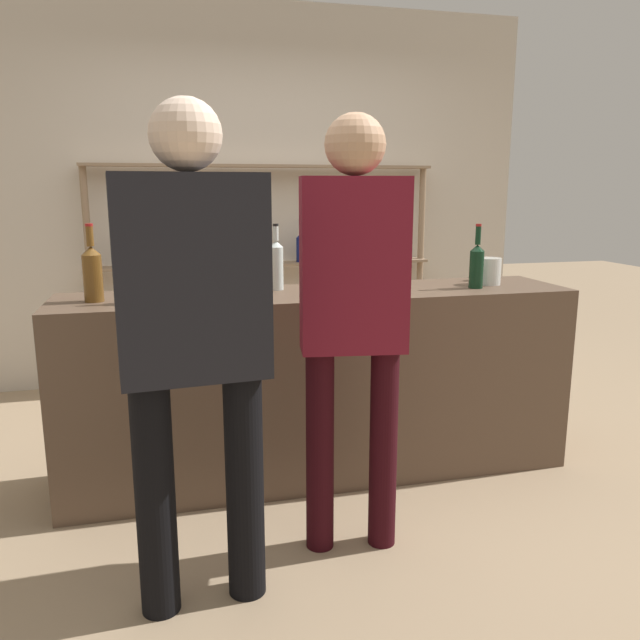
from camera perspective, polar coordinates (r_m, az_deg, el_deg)
The scene contains 15 objects.
ground_plane at distance 3.40m, azimuth 0.00°, elevation -13.54°, with size 16.00×16.00×0.00m, color #9E8466.
bar_counter at distance 3.23m, azimuth 0.00°, elevation -5.84°, with size 2.57×0.56×0.96m, color brown.
back_wall at distance 4.92m, azimuth -5.44°, elevation 11.15°, with size 4.17×0.12×2.80m, color beige.
back_shelf at distance 4.75m, azimuth -5.10°, elevation 7.66°, with size 2.58×0.18×1.63m.
counter_bottle_0 at distance 3.01m, azimuth -20.09°, elevation 4.14°, with size 0.09×0.09×0.35m.
counter_bottle_1 at distance 2.90m, azimuth -15.31°, elevation 3.92°, with size 0.08×0.08×0.33m.
counter_bottle_2 at distance 3.14m, azimuth -8.39°, elevation 4.78°, with size 0.07×0.07×0.31m.
counter_bottle_3 at distance 3.17m, azimuth -4.03°, elevation 5.15°, with size 0.07×0.07×0.33m.
counter_bottle_4 at distance 3.32m, azimuth 14.13°, elevation 4.95°, with size 0.07×0.07×0.33m.
counter_bottle_5 at distance 3.05m, azimuth 3.87°, elevation 4.71°, with size 0.09×0.09×0.32m.
wine_glass at distance 3.61m, azimuth 14.64°, elevation 5.21°, with size 0.08×0.08×0.15m.
ice_bucket at distance 2.93m, azimuth -10.88°, elevation 3.83°, with size 0.24×0.24×0.21m.
cork_jar at distance 3.47m, azimuth 15.16°, elevation 4.32°, with size 0.13×0.13×0.14m.
customer_left at distance 2.10m, azimuth -11.45°, elevation -0.62°, with size 0.50×0.26×1.74m.
customer_center at distance 2.41m, azimuth 3.08°, elevation 1.78°, with size 0.43×0.24×1.74m.
Camera 1 is at (-0.75, -2.98, 1.47)m, focal length 35.00 mm.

